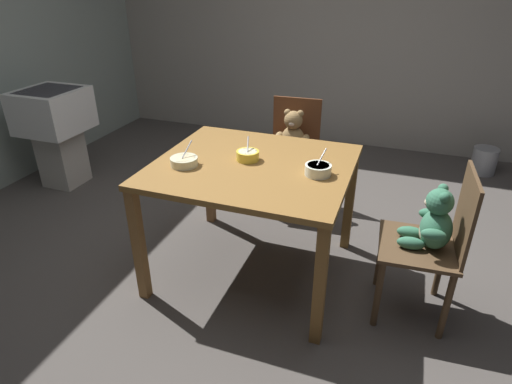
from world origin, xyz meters
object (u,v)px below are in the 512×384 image
teddy_chair_near_right (432,232)px  porridge_bowl_cream_near_left (184,161)px  porridge_bowl_white_near_right (318,169)px  sink_basin (55,124)px  teddy_chair_far_center (292,143)px  porridge_bowl_yellow_center (248,155)px  metal_pail (484,161)px  dining_table (253,178)px

teddy_chair_near_right → porridge_bowl_cream_near_left: (-1.37, -0.11, 0.25)m
porridge_bowl_white_near_right → sink_basin: size_ratio=0.18×
teddy_chair_far_center → sink_basin: sink_basin is taller
porridge_bowl_yellow_center → sink_basin: 2.10m
teddy_chair_near_right → metal_pail: 2.30m
teddy_chair_near_right → porridge_bowl_yellow_center: (-1.06, 0.09, 0.25)m
porridge_bowl_cream_near_left → metal_pail: porridge_bowl_cream_near_left is taller
dining_table → sink_basin: (-2.05, 0.63, -0.10)m
teddy_chair_near_right → porridge_bowl_yellow_center: size_ratio=6.25×
dining_table → teddy_chair_far_center: teddy_chair_far_center is taller
dining_table → teddy_chair_near_right: teddy_chair_near_right is taller
porridge_bowl_yellow_center → porridge_bowl_white_near_right: porridge_bowl_white_near_right is taller
teddy_chair_far_center → porridge_bowl_cream_near_left: size_ratio=5.13×
porridge_bowl_cream_near_left → sink_basin: porridge_bowl_cream_near_left is taller
sink_basin → teddy_chair_near_right: bearing=-12.5°
porridge_bowl_cream_near_left → sink_basin: bearing=155.0°
teddy_chair_near_right → porridge_bowl_white_near_right: size_ratio=5.76×
dining_table → teddy_chair_near_right: bearing=-2.8°
teddy_chair_near_right → porridge_bowl_yellow_center: 1.09m
teddy_chair_near_right → metal_pail: size_ratio=3.48×
teddy_chair_near_right → porridge_bowl_yellow_center: teddy_chair_near_right is taller
porridge_bowl_white_near_right → metal_pail: (1.17, 2.17, -0.66)m
teddy_chair_near_right → sink_basin: teddy_chair_near_right is taller
sink_basin → metal_pail: size_ratio=3.40×
dining_table → metal_pail: 2.71m
porridge_bowl_cream_near_left → dining_table: bearing=23.9°
metal_pail → teddy_chair_far_center: bearing=-143.0°
dining_table → metal_pail: bearing=54.1°
porridge_bowl_cream_near_left → metal_pail: (1.92, 2.31, -0.65)m
teddy_chair_far_center → porridge_bowl_yellow_center: (-0.02, -0.92, 0.25)m
teddy_chair_far_center → teddy_chair_near_right: bearing=42.6°
teddy_chair_near_right → porridge_bowl_cream_near_left: bearing=1.1°
teddy_chair_far_center → metal_pail: bearing=123.9°
dining_table → teddy_chair_far_center: size_ratio=1.31×
porridge_bowl_yellow_center → teddy_chair_near_right: bearing=-4.7°
dining_table → porridge_bowl_yellow_center: size_ratio=7.96×
teddy_chair_near_right → porridge_bowl_cream_near_left: size_ratio=5.27×
dining_table → teddy_chair_far_center: 0.97m
dining_table → teddy_chair_near_right: size_ratio=1.27×
teddy_chair_far_center → porridge_bowl_white_near_right: size_ratio=5.60×
teddy_chair_near_right → porridge_bowl_white_near_right: 0.68m
dining_table → porridge_bowl_cream_near_left: porridge_bowl_cream_near_left is taller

